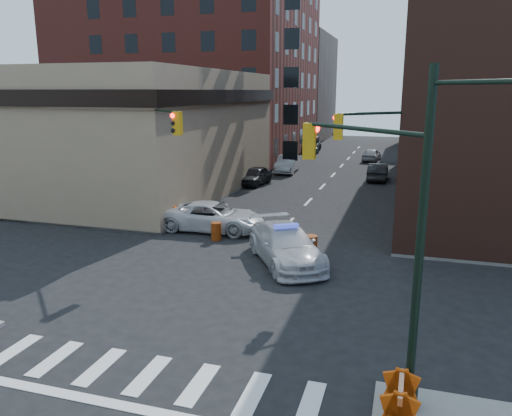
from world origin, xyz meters
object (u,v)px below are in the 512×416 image
Objects in this scene: pickup at (213,217)px; parked_car_wfar at (287,164)px; barricade_nw_a at (166,215)px; barrel_road at (311,247)px; pedestrian_b at (99,200)px; pedestrian_a at (143,208)px; parked_car_enear at (378,172)px; police_car at (286,245)px; parked_car_wnear at (255,176)px; barrel_bank at (216,231)px; barricade_se_a at (400,401)px.

parked_car_wfar is at bearing 1.38° from pickup.
pickup is 2.83m from barricade_nw_a.
pickup is 5.13× the size of barrel_road.
pedestrian_b reaches higher than pickup.
pickup is 3.30× the size of pedestrian_a.
pedestrian_b is 1.69× the size of barrel_road.
parked_car_wfar is 25.00m from barrel_road.
parked_car_enear is at bearing 79.25° from pedestrian_a.
police_car is 4.25× the size of barricade_nw_a.
parked_car_wnear reaches higher than barricade_nw_a.
parked_car_wfar is 2.63× the size of pedestrian_b.
pedestrian_b is at bearing 84.12° from pickup.
pickup is at bearing -0.72° from barricade_nw_a.
barricade_se_a is at bearing -53.16° from barrel_bank.
parked_car_wnear is 0.97× the size of parked_car_enear.
parked_car_wfar is 3.75× the size of barricade_se_a.
barrel_bank is 15.74m from barricade_se_a.
parked_car_wfar is 21.05m from barricade_nw_a.
pedestrian_b is (-3.45, 0.76, 0.07)m from pedestrian_a.
parked_car_wnear reaches higher than parked_car_enear.
parked_car_enear is 22.26m from barrel_road.
parked_car_wfar is at bearing 87.15° from parked_car_wnear.
parked_car_enear is at bearing 5.45° from barricade_se_a.
parked_car_enear is 3.27× the size of barricade_nw_a.
parked_car_enear is 4.05× the size of barrel_road.
pedestrian_a reaches higher than police_car.
pedestrian_a reaches higher than parked_car_enear.
police_car is 25.66m from parked_car_wfar.
barrel_road is 5.45m from barrel_bank.
parked_car_wnear is at bearing 28.26° from parked_car_enear.
barrel_bank is (0.84, -1.69, -0.32)m from pickup.
parked_car_wnear is at bearing 6.78° from pickup.
pedestrian_b is (-12.89, 4.80, 0.24)m from police_car.
parked_car_enear is 22.58m from pedestrian_a.
police_car reaches higher than parked_car_wnear.
barricade_nw_a is at bearing 43.77° from barricade_se_a.
parked_car_wnear is (-6.96, 18.06, -0.10)m from police_car.
pickup is at bearing -91.27° from parked_car_wfar.
barrel_road is at bearing 21.78° from barricade_se_a.
pedestrian_a is (-2.48, -14.02, 0.27)m from parked_car_wnear.
pedestrian_a is 10.85m from barrel_road.
police_car is at bearing -62.93° from parked_car_wnear.
pedestrian_b is at bearing 164.43° from barrel_bank.
parked_car_wfar is 36.86m from barricade_se_a.
barrel_bank is (-4.29, 2.40, -0.37)m from police_car.
barricade_se_a is at bearing -60.82° from parked_car_wnear.
barricade_se_a is (2.52, -33.32, -0.09)m from parked_car_enear.
police_car is 3.38× the size of pedestrian_a.
pedestrian_b reaches higher than police_car.
barrel_bank is at bearing -25.84° from barricade_nw_a.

